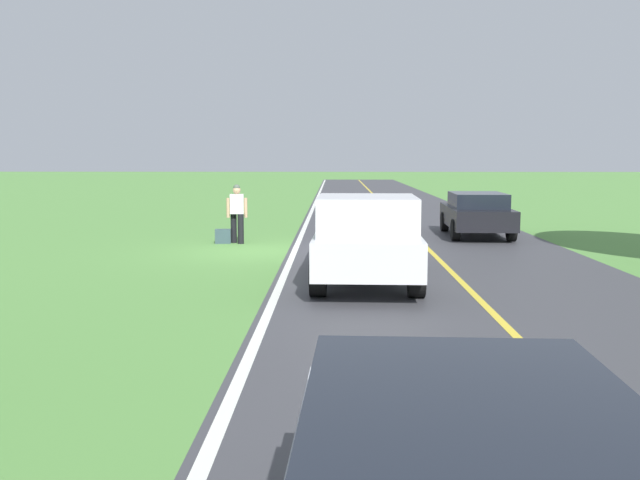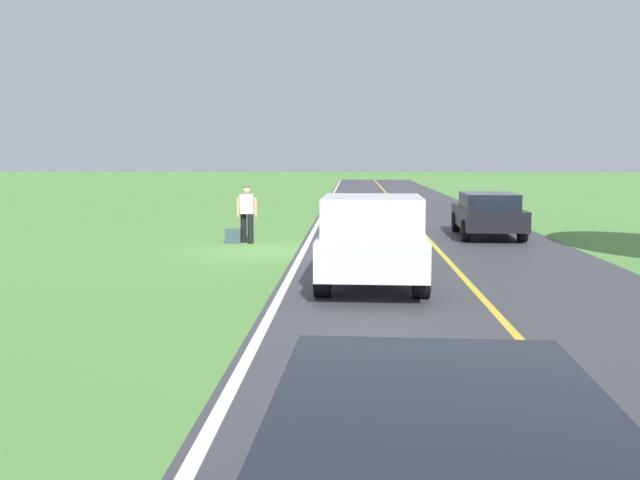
% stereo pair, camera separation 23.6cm
% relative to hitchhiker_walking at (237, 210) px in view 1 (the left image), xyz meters
% --- Properties ---
extents(ground_plane, '(200.00, 200.00, 0.00)m').
position_rel_hitchhiker_walking_xyz_m(ground_plane, '(-0.91, 1.79, -0.98)').
color(ground_plane, '#568E42').
extents(road_surface, '(7.77, 120.00, 0.00)m').
position_rel_hitchhiker_walking_xyz_m(road_surface, '(-5.51, 1.79, -0.98)').
color(road_surface, '#3D3D42').
rests_on(road_surface, ground).
extents(lane_edge_line, '(0.16, 117.60, 0.00)m').
position_rel_hitchhiker_walking_xyz_m(lane_edge_line, '(-1.81, 1.79, -0.98)').
color(lane_edge_line, silver).
rests_on(lane_edge_line, ground).
extents(lane_centre_line, '(0.14, 117.60, 0.00)m').
position_rel_hitchhiker_walking_xyz_m(lane_centre_line, '(-5.51, 1.79, -0.98)').
color(lane_centre_line, gold).
rests_on(lane_centre_line, ground).
extents(hitchhiker_walking, '(0.62, 0.51, 1.75)m').
position_rel_hitchhiker_walking_xyz_m(hitchhiker_walking, '(0.00, 0.00, 0.00)').
color(hitchhiker_walking, black).
rests_on(hitchhiker_walking, ground).
extents(suitcase_carried, '(0.48, 0.24, 0.43)m').
position_rel_hitchhiker_walking_xyz_m(suitcase_carried, '(0.41, 0.12, -0.76)').
color(suitcase_carried, '#384C56').
rests_on(suitcase_carried, ground).
extents(pickup_truck_passing, '(2.22, 5.45, 1.82)m').
position_rel_hitchhiker_walking_xyz_m(pickup_truck_passing, '(-3.54, 6.58, -0.01)').
color(pickup_truck_passing, silver).
rests_on(pickup_truck_passing, ground).
extents(sedan_near_oncoming, '(2.06, 4.46, 1.41)m').
position_rel_hitchhiker_walking_xyz_m(sedan_near_oncoming, '(-7.49, -2.02, -0.23)').
color(sedan_near_oncoming, black).
rests_on(sedan_near_oncoming, ground).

